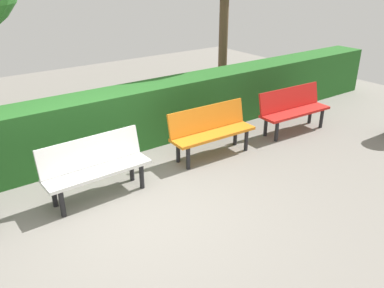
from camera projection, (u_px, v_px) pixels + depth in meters
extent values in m
plane|color=gray|center=(134.00, 211.00, 5.34)|extent=(17.23, 17.23, 0.00)
cube|color=red|center=(295.00, 112.00, 7.76)|extent=(1.58, 0.50, 0.05)
cube|color=red|center=(290.00, 98.00, 7.81)|extent=(1.56, 0.21, 0.42)
cylinder|color=black|center=(321.00, 118.00, 8.05)|extent=(0.07, 0.07, 0.39)
cylinder|color=black|center=(310.00, 114.00, 8.28)|extent=(0.07, 0.07, 0.39)
cylinder|color=black|center=(277.00, 131.00, 7.42)|extent=(0.07, 0.07, 0.39)
cylinder|color=black|center=(266.00, 126.00, 7.65)|extent=(0.07, 0.07, 0.39)
cube|color=orange|center=(213.00, 134.00, 6.74)|extent=(1.56, 0.46, 0.05)
cube|color=orange|center=(207.00, 118.00, 6.79)|extent=(1.55, 0.17, 0.42)
cylinder|color=black|center=(246.00, 140.00, 7.04)|extent=(0.07, 0.07, 0.39)
cylinder|color=black|center=(235.00, 135.00, 7.27)|extent=(0.07, 0.07, 0.39)
cylinder|color=black|center=(188.00, 158.00, 6.39)|extent=(0.07, 0.07, 0.39)
cylinder|color=black|center=(178.00, 151.00, 6.62)|extent=(0.07, 0.07, 0.39)
cube|color=white|center=(98.00, 171.00, 5.52)|extent=(1.52, 0.46, 0.05)
cube|color=white|center=(91.00, 151.00, 5.56)|extent=(1.51, 0.17, 0.42)
cylinder|color=black|center=(142.00, 176.00, 5.84)|extent=(0.07, 0.07, 0.39)
cylinder|color=black|center=(132.00, 169.00, 6.05)|extent=(0.07, 0.07, 0.39)
cylinder|color=black|center=(62.00, 204.00, 5.17)|extent=(0.07, 0.07, 0.39)
cylinder|color=black|center=(54.00, 194.00, 5.38)|extent=(0.07, 0.07, 0.39)
cube|color=#266023|center=(126.00, 119.00, 7.05)|extent=(13.23, 0.71, 1.08)
cylinder|color=brown|center=(223.00, 33.00, 9.38)|extent=(0.22, 0.22, 3.15)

